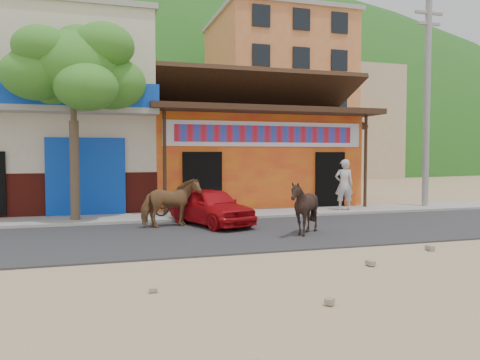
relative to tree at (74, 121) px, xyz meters
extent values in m
plane|color=#9E825B|center=(4.60, -5.80, -3.12)|extent=(120.00, 120.00, 0.00)
cube|color=#28282B|center=(4.60, -3.30, -3.10)|extent=(60.00, 5.00, 0.04)
cube|color=gray|center=(4.60, 0.20, -3.06)|extent=(60.00, 2.00, 0.12)
cube|color=orange|center=(6.60, 4.20, -1.32)|extent=(8.00, 6.00, 3.60)
cube|color=beige|center=(-0.90, 4.20, 0.38)|extent=(7.00, 6.00, 7.00)
cube|color=#CC723F|center=(13.60, 18.20, 2.88)|extent=(9.00, 9.00, 12.00)
cube|color=tan|center=(22.60, 24.20, 1.88)|extent=(8.00, 8.00, 10.00)
ellipsoid|color=#194C14|center=(4.60, 64.20, 8.88)|extent=(100.00, 40.00, 24.00)
cylinder|color=gray|center=(12.80, 0.20, 1.00)|extent=(0.24, 0.24, 8.00)
imported|color=brown|center=(2.64, -1.80, -2.39)|extent=(1.77, 1.11, 1.38)
imported|color=black|center=(5.70, -4.12, -2.39)|extent=(1.31, 1.18, 1.38)
imported|color=#B60D13|center=(3.82, -1.73, -2.53)|extent=(2.28, 3.46, 1.10)
imported|color=black|center=(3.10, 0.09, -2.60)|extent=(1.58, 0.74, 0.80)
imported|color=silver|center=(9.10, -0.10, -2.09)|extent=(0.74, 0.58, 1.81)
camera|label=1|loc=(0.69, -14.99, -1.05)|focal=35.00mm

